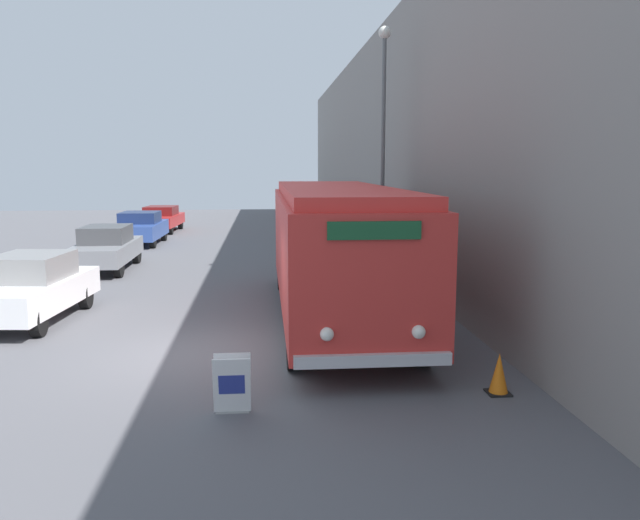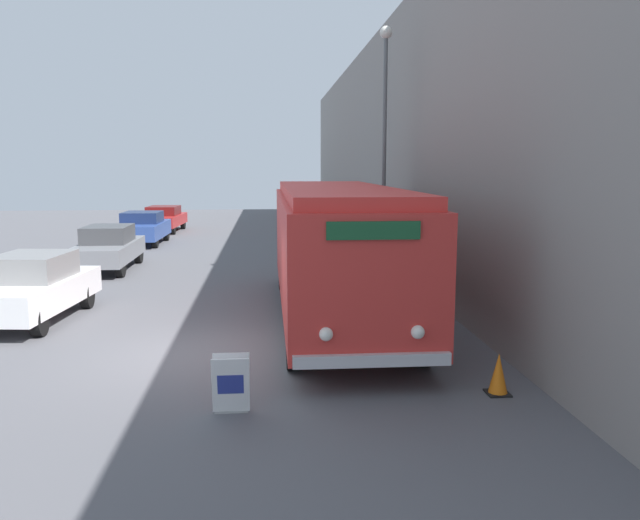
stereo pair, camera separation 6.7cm
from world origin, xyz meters
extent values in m
plane|color=#56565B|center=(0.00, 0.00, 0.00)|extent=(80.00, 80.00, 0.00)
cube|color=gray|center=(6.06, 10.00, 4.41)|extent=(0.30, 60.00, 8.81)
cylinder|color=black|center=(1.96, -0.98, 0.47)|extent=(0.28, 0.95, 0.95)
cylinder|color=black|center=(4.26, -0.98, 0.47)|extent=(0.28, 0.95, 0.95)
cylinder|color=black|center=(1.96, 6.28, 0.47)|extent=(0.28, 0.95, 0.95)
cylinder|color=black|center=(4.26, 6.28, 0.47)|extent=(0.28, 0.95, 0.95)
cube|color=red|center=(3.11, 2.65, 1.67)|extent=(2.62, 10.06, 2.40)
cube|color=red|center=(3.11, 2.65, 2.99)|extent=(2.41, 9.66, 0.24)
cube|color=silver|center=(3.11, -2.44, 0.59)|extent=(2.49, 0.12, 0.20)
sphere|color=white|center=(2.39, -2.41, 1.02)|extent=(0.22, 0.22, 0.22)
sphere|color=white|center=(3.83, -2.41, 1.02)|extent=(0.22, 0.22, 0.22)
cube|color=#19512D|center=(3.11, -2.40, 2.62)|extent=(1.44, 0.06, 0.28)
cube|color=gray|center=(0.94, -2.84, 0.00)|extent=(0.49, 0.19, 0.01)
cube|color=white|center=(0.94, -2.91, 0.42)|extent=(0.54, 0.17, 0.85)
cube|color=white|center=(0.94, -2.77, 0.42)|extent=(0.54, 0.17, 0.85)
cube|color=navy|center=(0.94, -2.93, 0.45)|extent=(0.38, 0.06, 0.30)
cylinder|color=#595E60|center=(4.94, 6.62, 3.62)|extent=(0.12, 0.12, 7.24)
sphere|color=silver|center=(4.94, 6.62, 7.35)|extent=(0.36, 0.36, 0.36)
cylinder|color=black|center=(-3.35, 1.62, 0.34)|extent=(0.22, 0.67, 0.67)
cylinder|color=black|center=(-4.60, 4.41, 0.34)|extent=(0.22, 0.67, 0.67)
cylinder|color=black|center=(-3.10, 4.26, 0.34)|extent=(0.22, 0.67, 0.67)
cube|color=silver|center=(-3.97, 3.01, 0.66)|extent=(2.15, 4.21, 0.65)
cube|color=gray|center=(-3.96, 3.12, 1.27)|extent=(1.67, 1.96, 0.58)
cylinder|color=black|center=(-4.74, 8.68, 0.36)|extent=(0.22, 0.72, 0.72)
cylinder|color=black|center=(-3.27, 8.69, 0.36)|extent=(0.22, 0.72, 0.72)
cylinder|color=black|center=(-4.76, 11.67, 0.36)|extent=(0.22, 0.72, 0.72)
cylinder|color=black|center=(-3.29, 11.68, 0.36)|extent=(0.22, 0.72, 0.72)
cube|color=slate|center=(-4.01, 10.18, 0.66)|extent=(1.76, 4.41, 0.60)
cube|color=#3F4043|center=(-4.01, 10.29, 1.24)|extent=(1.48, 1.99, 0.57)
cylinder|color=black|center=(-5.09, 15.98, 0.33)|extent=(0.22, 0.66, 0.66)
cylinder|color=black|center=(-3.43, 15.95, 0.33)|extent=(0.22, 0.66, 0.66)
cylinder|color=black|center=(-5.04, 18.71, 0.33)|extent=(0.22, 0.66, 0.66)
cylinder|color=black|center=(-3.38, 18.68, 0.33)|extent=(0.22, 0.66, 0.66)
cube|color=#2D478C|center=(-4.23, 17.33, 0.66)|extent=(2.00, 4.17, 0.66)
cube|color=#19274D|center=(-4.23, 17.43, 1.24)|extent=(1.66, 1.89, 0.49)
cylinder|color=black|center=(-5.04, 21.48, 0.36)|extent=(0.22, 0.71, 0.71)
cylinder|color=black|center=(-3.46, 21.39, 0.36)|extent=(0.22, 0.71, 0.71)
cylinder|color=black|center=(-4.89, 24.32, 0.36)|extent=(0.22, 0.71, 0.71)
cylinder|color=black|center=(-3.30, 24.24, 0.36)|extent=(0.22, 0.71, 0.71)
cube|color=#A52323|center=(-4.17, 22.86, 0.63)|extent=(2.07, 4.34, 0.55)
cube|color=#5B1313|center=(-4.17, 22.96, 1.15)|extent=(1.67, 1.99, 0.48)
cube|color=black|center=(5.12, -2.49, 0.01)|extent=(0.36, 0.36, 0.03)
cone|color=orange|center=(5.12, -2.49, 0.35)|extent=(0.30, 0.30, 0.64)
camera|label=1|loc=(1.45, -11.69, 3.60)|focal=35.00mm
camera|label=2|loc=(1.51, -11.70, 3.60)|focal=35.00mm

